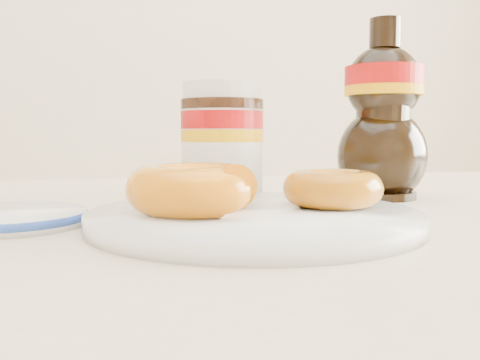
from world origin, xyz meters
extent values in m
cube|color=white|center=(0.00, 1.75, 1.30)|extent=(3.50, 0.10, 2.60)
cube|color=beige|center=(0.00, 0.10, 0.73)|extent=(1.40, 0.90, 0.04)
cylinder|color=white|center=(0.00, 0.04, 0.76)|extent=(0.28, 0.28, 0.01)
torus|color=white|center=(0.00, 0.04, 0.76)|extent=(0.28, 0.28, 0.01)
torus|color=orange|center=(-0.05, 0.04, 0.78)|extent=(0.13, 0.13, 0.04)
torus|color=#AB670B|center=(0.07, 0.05, 0.78)|extent=(0.09, 0.09, 0.03)
cylinder|color=white|center=(0.01, 0.23, 0.81)|extent=(0.10, 0.10, 0.11)
cylinder|color=#830406|center=(0.01, 0.23, 0.84)|extent=(0.10, 0.10, 0.02)
cylinder|color=#D89905|center=(0.01, 0.23, 0.83)|extent=(0.10, 0.10, 0.01)
cylinder|color=black|center=(0.01, 0.23, 0.86)|extent=(0.10, 0.10, 0.01)
cylinder|color=white|center=(0.01, 0.23, 0.88)|extent=(0.09, 0.09, 0.02)
cylinder|color=white|center=(-0.20, 0.09, 0.76)|extent=(0.13, 0.13, 0.01)
torus|color=#1B3997|center=(-0.20, 0.09, 0.76)|extent=(0.13, 0.13, 0.01)
camera|label=1|loc=(-0.12, -0.39, 0.83)|focal=40.00mm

